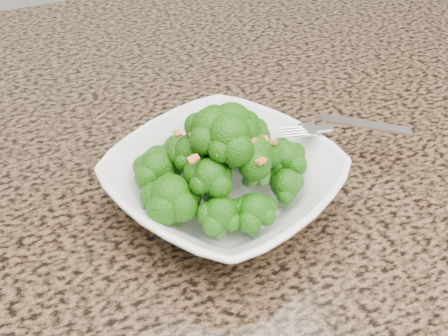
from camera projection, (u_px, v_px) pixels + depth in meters
name	position (u px, v px, depth m)	size (l,w,h in m)	color
granite_counter	(140.00, 173.00, 0.69)	(1.64, 1.04, 0.03)	brown
bowl	(224.00, 183.00, 0.61)	(0.24, 0.24, 0.06)	white
broccoli_pile	(224.00, 133.00, 0.57)	(0.21, 0.21, 0.08)	#1F660B
garlic_topping	(224.00, 97.00, 0.54)	(0.12, 0.12, 0.01)	orange
fork	(326.00, 128.00, 0.63)	(0.18, 0.03, 0.01)	silver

